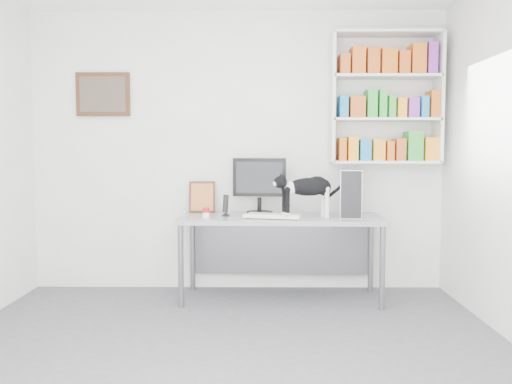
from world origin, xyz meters
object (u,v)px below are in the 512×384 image
(soup_can, at_px, (206,213))
(keyboard, at_px, (273,216))
(cat, at_px, (307,197))
(monitor, at_px, (259,185))
(leaning_print, at_px, (202,196))
(bookshelf, at_px, (385,98))
(pc_tower, at_px, (351,193))
(speaker, at_px, (226,205))
(desk, at_px, (281,258))

(soup_can, bearing_deg, keyboard, -1.97)
(keyboard, distance_m, cat, 0.35)
(cat, bearing_deg, monitor, 118.43)
(leaning_print, bearing_deg, soup_can, -80.87)
(bookshelf, bearing_deg, pc_tower, -145.60)
(pc_tower, height_order, speaker, pc_tower)
(monitor, relative_size, cat, 0.88)
(speaker, bearing_deg, leaning_print, 152.64)
(pc_tower, xyz_separation_m, leaning_print, (-1.38, 0.29, -0.06))
(leaning_print, distance_m, soup_can, 0.45)
(monitor, height_order, leaning_print, monitor)
(monitor, bearing_deg, pc_tower, -6.91)
(cat, bearing_deg, desk, 126.08)
(monitor, height_order, pc_tower, monitor)
(bookshelf, bearing_deg, leaning_print, 178.57)
(pc_tower, bearing_deg, desk, -169.29)
(desk, height_order, keyboard, keyboard)
(speaker, bearing_deg, bookshelf, 32.85)
(pc_tower, xyz_separation_m, speaker, (-1.14, -0.01, -0.11))
(keyboard, xyz_separation_m, speaker, (-0.43, 0.15, 0.08))
(monitor, bearing_deg, bookshelf, 8.66)
(monitor, relative_size, keyboard, 1.07)
(speaker, relative_size, leaning_print, 0.66)
(bookshelf, distance_m, speaker, 1.81)
(monitor, xyz_separation_m, pc_tower, (0.83, -0.19, -0.06))
(speaker, bearing_deg, desk, 21.09)
(soup_can, bearing_deg, cat, -2.45)
(pc_tower, distance_m, leaning_print, 1.41)
(desk, bearing_deg, speaker, -179.70)
(desk, xyz_separation_m, speaker, (-0.50, 0.02, 0.48))
(keyboard, bearing_deg, monitor, 122.68)
(monitor, bearing_deg, desk, -42.53)
(bookshelf, relative_size, leaning_print, 3.98)
(soup_can, relative_size, cat, 0.15)
(bookshelf, relative_size, monitor, 2.31)
(keyboard, relative_size, speaker, 2.45)
(desk, xyz_separation_m, cat, (0.23, -0.15, 0.57))
(monitor, bearing_deg, keyboard, -65.28)
(pc_tower, distance_m, soup_can, 1.32)
(desk, distance_m, leaning_print, 0.97)
(desk, distance_m, soup_can, 0.80)
(desk, relative_size, pc_tower, 4.31)
(bookshelf, xyz_separation_m, speaker, (-1.49, -0.25, -0.99))
(bookshelf, bearing_deg, desk, -164.57)
(desk, bearing_deg, leaning_print, 159.48)
(pc_tower, bearing_deg, cat, -147.95)
(bookshelf, distance_m, keyboard, 1.56)
(pc_tower, height_order, leaning_print, pc_tower)
(leaning_print, xyz_separation_m, cat, (0.97, -0.47, 0.03))
(soup_can, bearing_deg, bookshelf, 13.14)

